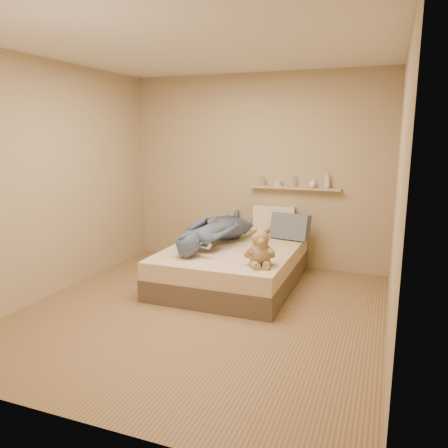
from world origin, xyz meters
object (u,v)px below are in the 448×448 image
at_px(person, 217,229).
at_px(game_console, 205,246).
at_px(teddy_bear, 260,250).
at_px(wall_shelf, 295,188).
at_px(dark_plush, 204,228).
at_px(pillow_grey, 290,227).
at_px(bed, 232,266).
at_px(pillow_cream, 274,221).

bearing_deg(person, game_console, 107.22).
distance_m(game_console, teddy_bear, 0.65).
distance_m(game_console, wall_shelf, 1.67).
bearing_deg(dark_plush, game_console, -66.11).
xyz_separation_m(dark_plush, pillow_grey, (1.12, 0.24, 0.06)).
bearing_deg(dark_plush, teddy_bear, -43.50).
bearing_deg(wall_shelf, teddy_bear, -91.35).
bearing_deg(dark_plush, pillow_grey, 12.07).
xyz_separation_m(bed, dark_plush, (-0.57, 0.45, 0.34)).
relative_size(game_console, dark_plush, 0.67).
xyz_separation_m(bed, game_console, (-0.14, -0.52, 0.37)).
distance_m(teddy_bear, dark_plush, 1.49).
height_order(dark_plush, pillow_cream, pillow_cream).
bearing_deg(game_console, dark_plush, 113.89).
distance_m(bed, game_console, 0.65).
relative_size(dark_plush, wall_shelf, 0.21).
bearing_deg(bed, game_console, -104.54).
relative_size(bed, pillow_grey, 3.80).
bearing_deg(pillow_grey, person, -143.27).
xyz_separation_m(game_console, pillow_grey, (0.69, 1.21, 0.03)).
xyz_separation_m(dark_plush, wall_shelf, (1.12, 0.46, 0.54)).
distance_m(dark_plush, person, 0.49).
xyz_separation_m(teddy_bear, pillow_grey, (0.04, 1.27, -0.00)).
distance_m(bed, person, 0.49).
bearing_deg(pillow_cream, teddy_bear, -81.21).
height_order(bed, wall_shelf, wall_shelf).
bearing_deg(teddy_bear, dark_plush, 136.50).
relative_size(person, wall_shelf, 1.34).
distance_m(game_console, dark_plush, 1.07).
relative_size(dark_plush, pillow_grey, 0.51).
height_order(teddy_bear, pillow_grey, teddy_bear).
height_order(pillow_grey, person, person).
bearing_deg(bed, person, 157.09).
relative_size(pillow_cream, person, 0.34).
relative_size(pillow_cream, wall_shelf, 0.46).
bearing_deg(wall_shelf, bed, -121.18).
relative_size(dark_plush, pillow_cream, 0.46).
bearing_deg(teddy_bear, person, 137.99).
height_order(teddy_bear, dark_plush, teddy_bear).
height_order(bed, dark_plush, dark_plush).
bearing_deg(pillow_cream, person, -126.15).
bearing_deg(person, teddy_bear, 146.09).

